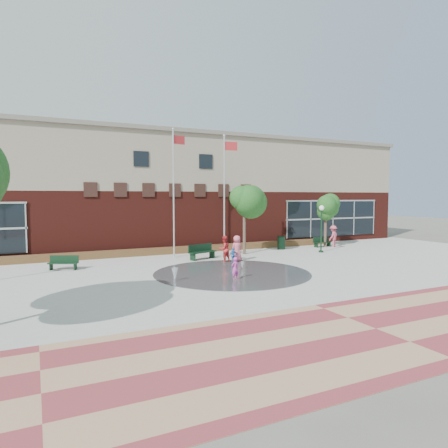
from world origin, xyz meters
name	(u,v)px	position (x,y,z in m)	size (l,w,h in m)	color
ground	(261,285)	(0.00, 0.00, 0.00)	(120.00, 120.00, 0.00)	#666056
plaza_concrete	(224,270)	(0.00, 4.00, 0.00)	(46.00, 18.00, 0.01)	#A8A8A0
paver_band	(376,329)	(0.00, -7.00, 0.00)	(46.00, 6.00, 0.01)	maroon
splash_pad	(232,273)	(0.00, 3.00, 0.00)	(8.40, 8.40, 0.01)	#383A3D
library_building	(156,190)	(0.00, 17.48, 4.64)	(44.40, 10.40, 9.20)	#4E1812
flower_bed	(179,253)	(0.00, 11.60, 0.00)	(26.00, 1.20, 0.40)	maroon
flagpole_left	(174,186)	(-1.01, 9.62, 4.82)	(0.99, 0.34, 8.66)	silver
flagpole_right	(225,189)	(2.30, 8.66, 4.64)	(1.02, 0.20, 8.31)	silver
lamp_right	(321,223)	(9.46, 7.25, 2.16)	(0.37, 0.37, 3.48)	black
bench_left	(63,266)	(-8.12, 7.92, 0.26)	(1.66, 1.08, 0.81)	black
bench_mid	(202,255)	(0.36, 8.05, 0.32)	(2.06, 1.14, 1.00)	black
bench_right	(322,244)	(11.60, 9.70, 0.26)	(1.65, 0.54, 0.82)	black
trash_can	(281,243)	(7.77, 9.93, 0.53)	(0.64, 0.64, 1.05)	black
tree_mid	(244,202)	(3.96, 8.93, 3.71)	(3.02, 3.02, 5.09)	#423027
tree_small_right	(326,209)	(11.86, 9.67, 3.10)	(2.48, 2.48, 4.24)	#423027
water_jet_a	(175,282)	(-3.45, 2.30, 0.00)	(0.33, 0.33, 0.64)	white
water_jet_b	(242,269)	(1.05, 3.82, 0.00)	(0.18, 0.18, 0.41)	white
child_splash	(235,269)	(-0.64, 1.41, 0.57)	(0.42, 0.27, 1.15)	#D440AA
adult_red	(224,249)	(1.18, 6.43, 0.84)	(0.82, 0.64, 1.68)	red
adult_pink	(237,249)	(2.01, 6.30, 0.83)	(0.81, 0.53, 1.67)	#E16176
child_blue	(233,255)	(1.56, 5.92, 0.48)	(0.56, 0.23, 0.96)	blue
person_bench	(333,236)	(12.42, 9.36, 0.89)	(1.15, 0.66, 1.78)	#CC4F64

